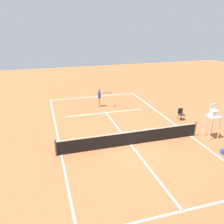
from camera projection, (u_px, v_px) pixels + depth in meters
name	position (u px, v px, depth m)	size (l,w,h in m)	color
ground_plane	(131.00, 145.00, 16.03)	(60.00, 60.00, 0.00)	#B76038
court_lines	(131.00, 145.00, 16.03)	(9.19, 22.80, 0.01)	white
tennis_net	(131.00, 138.00, 15.86)	(9.79, 0.10, 1.07)	#4C4C51
player_serving	(100.00, 96.00, 22.84)	(1.27, 0.76, 1.79)	#9E704C
tennis_ball	(96.00, 118.00, 20.40)	(0.07, 0.07, 0.07)	#CCE033
umpire_chair	(213.00, 116.00, 16.55)	(0.80, 0.80, 2.41)	silver
courtside_chair_mid	(181.00, 113.00, 19.97)	(0.44, 0.46, 0.95)	#262626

